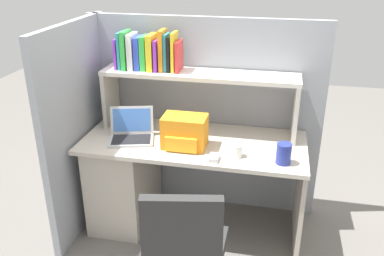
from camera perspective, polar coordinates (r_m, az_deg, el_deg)
ground_plane at (r=3.35m, az=0.18°, el=-13.12°), size 8.00×8.00×0.00m
desk at (r=3.22m, az=-6.65°, el=-6.37°), size 1.60×0.70×0.73m
cubicle_partition_rear at (r=3.30m, az=1.57°, el=1.72°), size 1.84×0.05×1.55m
cubicle_partition_left at (r=3.18m, az=-15.13°, el=0.04°), size 0.05×1.06×1.55m
overhead_hutch at (r=3.03m, az=1.00°, el=5.88°), size 1.44×0.28×0.45m
reference_books_on_shelf at (r=3.06m, az=-6.14°, el=10.37°), size 0.48×0.19×0.29m
laptop at (r=3.01m, az=-8.33°, el=-0.62°), size 0.37×0.33×0.22m
backpack at (r=2.84m, az=-1.05°, el=-0.59°), size 0.30×0.22×0.22m
computer_mouse at (r=2.70m, az=3.05°, el=-4.14°), size 0.06×0.11×0.03m
paper_cup at (r=2.75m, az=6.19°, el=-3.11°), size 0.08×0.08×0.08m
snack_canister at (r=2.70m, az=12.54°, el=-3.47°), size 0.10×0.10×0.14m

